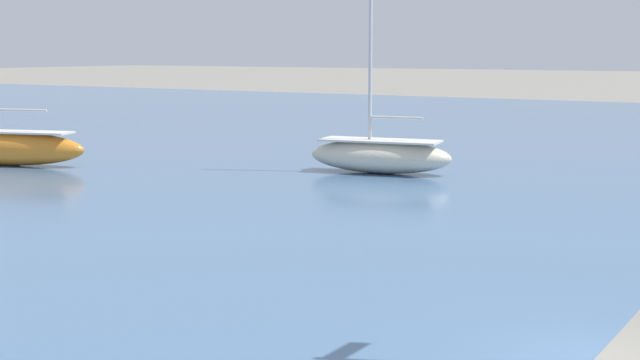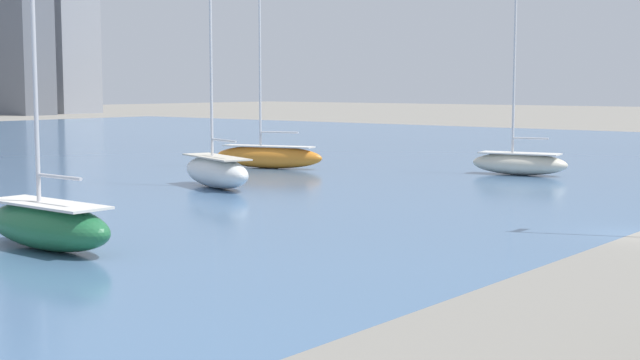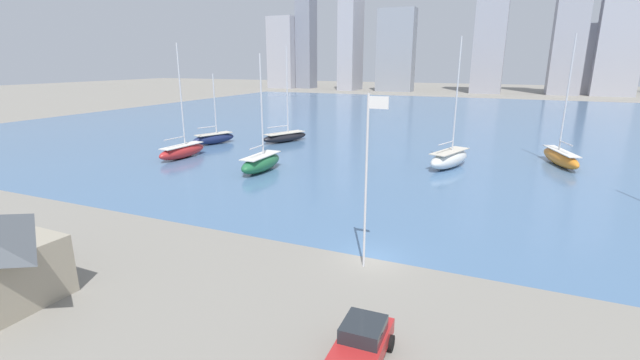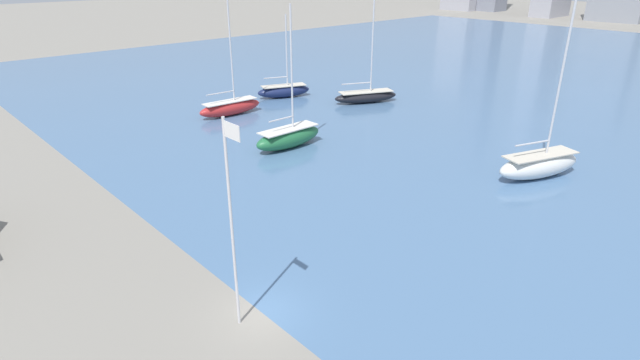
{
  "view_description": "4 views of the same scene",
  "coord_description": "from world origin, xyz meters",
  "px_view_note": "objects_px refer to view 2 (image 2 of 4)",
  "views": [
    {
      "loc": [
        -17.16,
        -4.29,
        6.04
      ],
      "look_at": [
        7.75,
        11.18,
        1.75
      ],
      "focal_mm": 50.0,
      "sensor_mm": 36.0,
      "label": 1
    },
    {
      "loc": [
        -39.46,
        -14.03,
        6.63
      ],
      "look_at": [
        -5.76,
        13.34,
        2.04
      ],
      "focal_mm": 50.0,
      "sensor_mm": 36.0,
      "label": 2
    },
    {
      "loc": [
        7.03,
        -24.79,
        12.38
      ],
      "look_at": [
        -7.63,
        8.94,
        2.22
      ],
      "focal_mm": 24.0,
      "sensor_mm": 36.0,
      "label": 3
    },
    {
      "loc": [
        17.32,
        -11.91,
        16.54
      ],
      "look_at": [
        -6.07,
        9.62,
        2.72
      ],
      "focal_mm": 28.0,
      "sensor_mm": 36.0,
      "label": 4
    }
  ],
  "objects_px": {
    "sailboat_white": "(216,170)",
    "sailboat_green": "(48,224)",
    "sailboat_orange": "(268,155)",
    "sailboat_cream": "(519,162)"
  },
  "relations": [
    {
      "from": "sailboat_cream",
      "to": "sailboat_white",
      "type": "bearing_deg",
      "value": 139.9
    },
    {
      "from": "sailboat_green",
      "to": "sailboat_white",
      "type": "height_order",
      "value": "sailboat_white"
    },
    {
      "from": "sailboat_white",
      "to": "sailboat_green",
      "type": "bearing_deg",
      "value": -132.3
    },
    {
      "from": "sailboat_cream",
      "to": "sailboat_orange",
      "type": "bearing_deg",
      "value": 102.58
    },
    {
      "from": "sailboat_cream",
      "to": "sailboat_green",
      "type": "bearing_deg",
      "value": 168.39
    },
    {
      "from": "sailboat_green",
      "to": "sailboat_orange",
      "type": "distance_m",
      "value": 36.83
    },
    {
      "from": "sailboat_green",
      "to": "sailboat_orange",
      "type": "relative_size",
      "value": 0.85
    },
    {
      "from": "sailboat_orange",
      "to": "sailboat_white",
      "type": "distance_m",
      "value": 14.2
    },
    {
      "from": "sailboat_green",
      "to": "sailboat_white",
      "type": "distance_m",
      "value": 22.63
    },
    {
      "from": "sailboat_white",
      "to": "sailboat_cream",
      "type": "height_order",
      "value": "sailboat_white"
    }
  ]
}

